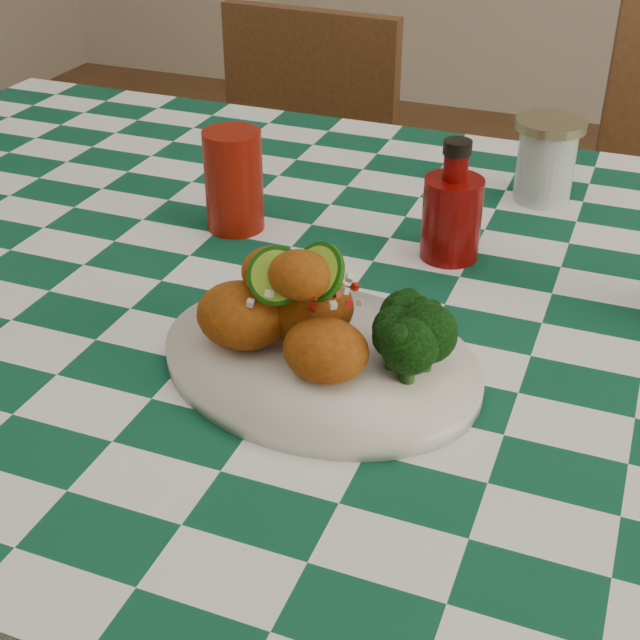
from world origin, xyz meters
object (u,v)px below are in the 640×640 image
at_px(mason_jar, 546,161).
at_px(wooden_chair_left, 275,236).
at_px(dining_table, 348,543).
at_px(ketchup_bottle, 453,200).
at_px(fried_chicken_pile, 305,303).
at_px(red_tumbler, 234,181).
at_px(plate, 320,361).

distance_m(mason_jar, wooden_chair_left, 0.83).
relative_size(dining_table, ketchup_bottle, 11.75).
bearing_deg(mason_jar, ketchup_bottle, -109.91).
bearing_deg(mason_jar, fried_chicken_pile, -106.84).
height_order(red_tumbler, mason_jar, red_tumbler).
bearing_deg(fried_chicken_pile, red_tumbler, 128.02).
height_order(plate, ketchup_bottle, ketchup_bottle).
xyz_separation_m(red_tumbler, ketchup_bottle, (0.27, 0.02, 0.01)).
bearing_deg(fried_chicken_pile, plate, 0.00).
height_order(mason_jar, wooden_chair_left, mason_jar).
height_order(dining_table, plate, plate).
relative_size(dining_table, plate, 5.26).
xyz_separation_m(ketchup_bottle, mason_jar, (0.07, 0.20, -0.02)).
xyz_separation_m(dining_table, wooden_chair_left, (-0.43, 0.74, 0.04)).
xyz_separation_m(dining_table, mason_jar, (0.15, 0.31, 0.45)).
bearing_deg(red_tumbler, dining_table, -25.40).
xyz_separation_m(red_tumbler, wooden_chair_left, (-0.25, 0.65, -0.42)).
bearing_deg(plate, ketchup_bottle, 78.43).
distance_m(plate, red_tumbler, 0.33).
relative_size(fried_chicken_pile, red_tumbler, 1.32).
bearing_deg(fried_chicken_pile, dining_table, 92.84).
bearing_deg(plate, wooden_chair_left, 116.83).
relative_size(plate, mason_jar, 2.90).
bearing_deg(fried_chicken_pile, wooden_chair_left, 116.10).
bearing_deg(wooden_chair_left, dining_table, -56.29).
bearing_deg(mason_jar, wooden_chair_left, 143.72).
bearing_deg(ketchup_bottle, wooden_chair_left, 129.01).
relative_size(plate, wooden_chair_left, 0.37).
height_order(plate, red_tumbler, red_tumbler).
height_order(fried_chicken_pile, mason_jar, fried_chicken_pile).
relative_size(fried_chicken_pile, wooden_chair_left, 0.19).
bearing_deg(plate, red_tumbler, 130.03).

